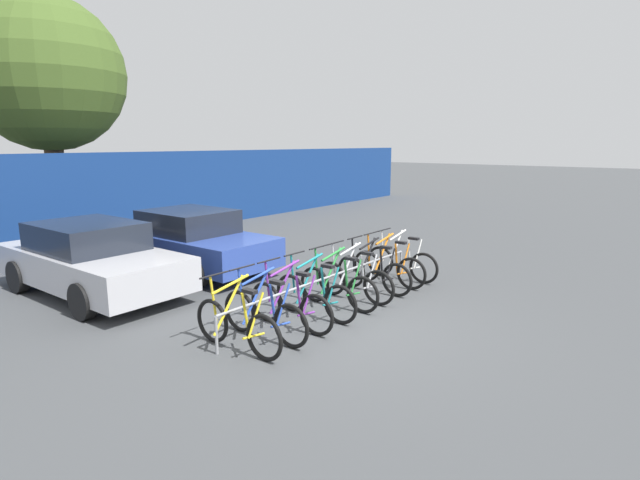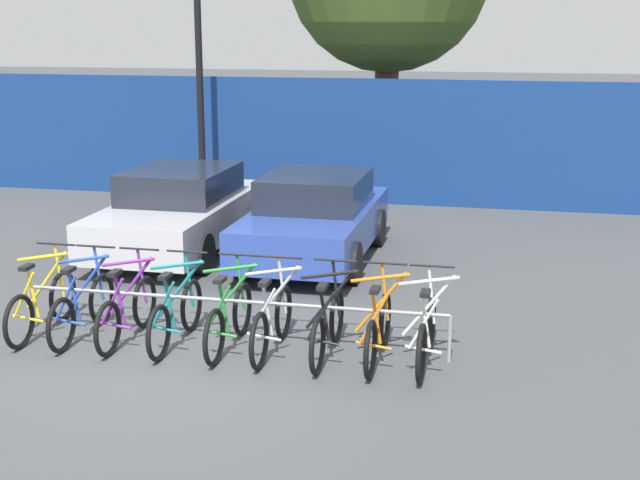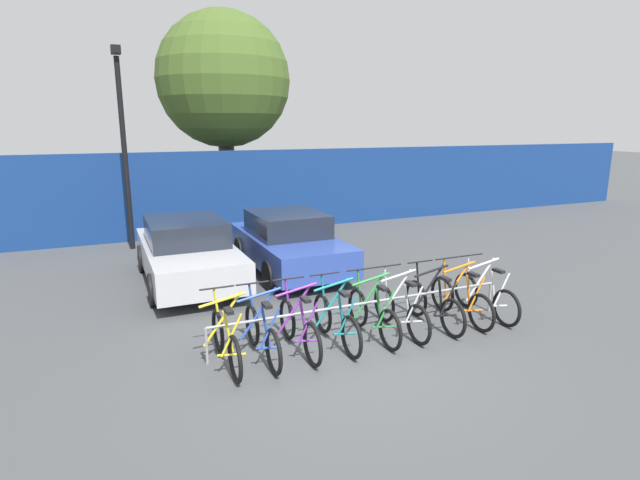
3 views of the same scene
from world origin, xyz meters
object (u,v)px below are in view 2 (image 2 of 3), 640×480
bicycle_white (427,333)px  car_blue (314,218)px  bicycle_teal (176,315)px  bicycle_blue (82,308)px  bicycle_silver (272,322)px  bicycle_orange (378,330)px  bicycle_green (229,318)px  car_silver (180,211)px  bicycle_black (328,326)px  bicycle_yellow (42,305)px  bicycle_purple (127,311)px  lamp_post (199,58)px  bike_rack (229,304)px

bicycle_white → car_blue: car_blue is taller
bicycle_white → bicycle_teal: bearing=-176.4°
bicycle_blue → bicycle_silver: bearing=-3.4°
bicycle_orange → car_blue: bearing=115.5°
bicycle_green → bicycle_silver: 0.52m
bicycle_orange → car_silver: bearing=136.8°
bicycle_black → bicycle_white: size_ratio=1.00×
bicycle_blue → car_blue: 4.61m
bicycle_yellow → bicycle_green: size_ratio=1.00×
bicycle_purple → bicycle_white: size_ratio=1.00×
bicycle_green → lamp_post: (-3.20, 7.97, 2.66)m
bicycle_teal → lamp_post: (-2.54, 7.97, 2.66)m
bicycle_purple → car_silver: 4.37m
bicycle_white → car_blue: 4.74m
bicycle_purple → car_silver: bearing=100.6°
car_blue → bicycle_purple: bearing=-108.1°
bicycle_blue → bicycle_white: (4.20, 0.00, 0.00)m
car_blue → bicycle_silver: bearing=-83.8°
bicycle_green → bicycle_silver: bearing=-1.4°
car_silver → car_blue: 2.33m
bicycle_purple → bicycle_silver: (1.82, 0.00, 0.00)m
bike_rack → bicycle_silver: 0.61m
bicycle_teal → bicycle_white: bearing=0.7°
bicycle_yellow → bicycle_orange: same height
bicycle_white → car_blue: size_ratio=0.42×
bicycle_silver → car_blue: 4.20m
bicycle_yellow → lamp_post: 8.44m
bicycle_orange → car_blue: (-1.70, 4.16, 0.31)m
bicycle_white → car_silver: (-4.58, 4.25, 0.31)m
bicycle_purple → bicycle_green: (1.29, 0.00, 0.00)m
bicycle_blue → bicycle_black: same height
bicycle_yellow → bicycle_black: 3.61m
bicycle_teal → bicycle_silver: 1.19m
bicycle_silver → bicycle_orange: 1.25m
bicycle_white → car_silver: 6.25m
bicycle_green → lamp_post: 9.00m
bike_rack → bicycle_green: 0.20m
bicycle_purple → bicycle_green: 1.29m
bicycle_teal → bicycle_purple: bearing=-179.3°
bike_rack → bicycle_teal: bearing=-166.4°
bicycle_purple → bicycle_silver: same height
bicycle_blue → bicycle_orange: 3.65m
bicycle_black → car_blue: size_ratio=0.42×
bicycle_yellow → bicycle_green: 2.42m
bicycle_purple → car_blue: size_ratio=0.42×
bicycle_green → bicycle_black: same height
bicycle_yellow → bicycle_teal: same height
bicycle_yellow → bicycle_green: (2.42, 0.00, 0.00)m
bike_rack → bicycle_silver: (0.57, -0.15, -0.12)m
bicycle_teal → bicycle_black: size_ratio=1.00×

